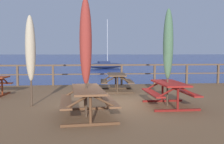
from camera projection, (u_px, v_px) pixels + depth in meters
ground_plane at (114, 126)px, 8.66m from camera, size 600.00×600.00×0.00m
wooden_deck at (114, 115)px, 8.62m from camera, size 16.41×9.96×0.81m
railing_waterside_far at (105, 71)px, 13.33m from camera, size 16.21×0.10×1.09m
picnic_table_mid_left at (87, 96)px, 6.73m from camera, size 1.57×2.18×0.78m
picnic_table_mid_centre at (170, 89)px, 8.07m from camera, size 1.43×1.83×0.78m
picnic_table_front_left at (117, 79)px, 11.20m from camera, size 1.48×1.71×0.78m
patio_umbrella_tall_back_left at (86, 42)px, 6.57m from camera, size 0.32×0.32×3.14m
patio_umbrella_tall_front at (30, 49)px, 7.96m from camera, size 0.32×0.32×2.88m
patio_umbrella_short_mid at (168, 45)px, 7.97m from camera, size 0.32×0.32×3.09m
sailboat_distant at (106, 65)px, 40.11m from camera, size 6.23×3.17×7.72m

